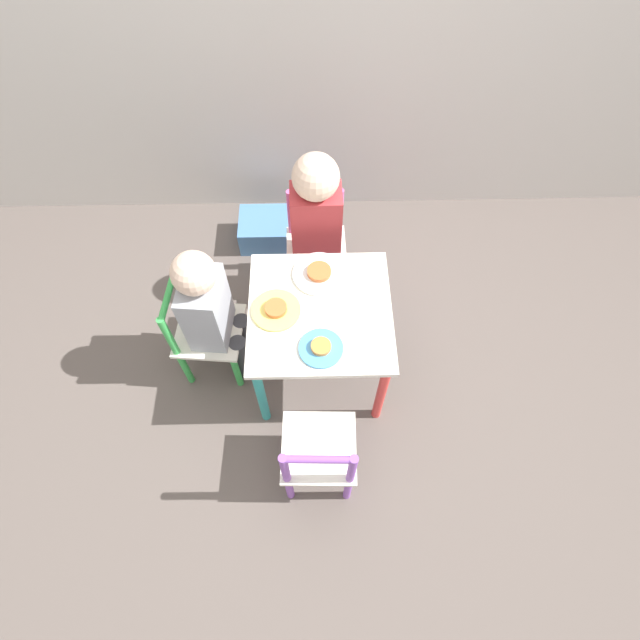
{
  "coord_description": "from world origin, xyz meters",
  "views": [
    {
      "loc": [
        -0.02,
        -0.96,
        1.97
      ],
      "look_at": [
        0.0,
        0.0,
        0.39
      ],
      "focal_mm": 28.0,
      "sensor_mm": 36.0,
      "label": 1
    }
  ],
  "objects_px": {
    "kids_table": "(320,321)",
    "chair_green": "(204,332)",
    "chair_pink": "(316,247)",
    "child_left": "(211,309)",
    "plate_left": "(276,310)",
    "chair_purple": "(319,455)",
    "plate_back": "(319,273)",
    "plate_front": "(321,348)",
    "storage_bin": "(267,230)",
    "child_back": "(316,221)"
  },
  "relations": [
    {
      "from": "plate_back",
      "to": "plate_left",
      "type": "height_order",
      "value": "same"
    },
    {
      "from": "chair_pink",
      "to": "plate_front",
      "type": "distance_m",
      "value": 0.66
    },
    {
      "from": "chair_green",
      "to": "plate_left",
      "type": "distance_m",
      "value": 0.38
    },
    {
      "from": "plate_back",
      "to": "chair_purple",
      "type": "bearing_deg",
      "value": -91.28
    },
    {
      "from": "kids_table",
      "to": "chair_green",
      "type": "height_order",
      "value": "chair_green"
    },
    {
      "from": "kids_table",
      "to": "plate_back",
      "type": "height_order",
      "value": "plate_back"
    },
    {
      "from": "chair_purple",
      "to": "plate_back",
      "type": "distance_m",
      "value": 0.66
    },
    {
      "from": "plate_back",
      "to": "plate_front",
      "type": "xyz_separation_m",
      "value": [
        -0.0,
        -0.32,
        0.0
      ]
    },
    {
      "from": "chair_green",
      "to": "storage_bin",
      "type": "height_order",
      "value": "chair_green"
    },
    {
      "from": "child_back",
      "to": "plate_back",
      "type": "bearing_deg",
      "value": -89.41
    },
    {
      "from": "child_back",
      "to": "storage_bin",
      "type": "xyz_separation_m",
      "value": [
        -0.24,
        0.32,
        -0.4
      ]
    },
    {
      "from": "chair_purple",
      "to": "plate_left",
      "type": "height_order",
      "value": "chair_purple"
    },
    {
      "from": "kids_table",
      "to": "storage_bin",
      "type": "relative_size",
      "value": 1.91
    },
    {
      "from": "kids_table",
      "to": "storage_bin",
      "type": "xyz_separation_m",
      "value": [
        -0.25,
        0.72,
        -0.31
      ]
    },
    {
      "from": "chair_pink",
      "to": "child_left",
      "type": "bearing_deg",
      "value": -133.56
    },
    {
      "from": "kids_table",
      "to": "storage_bin",
      "type": "distance_m",
      "value": 0.83
    },
    {
      "from": "kids_table",
      "to": "child_left",
      "type": "height_order",
      "value": "child_left"
    },
    {
      "from": "child_back",
      "to": "plate_back",
      "type": "xyz_separation_m",
      "value": [
        0.01,
        -0.25,
        -0.01
      ]
    },
    {
      "from": "chair_purple",
      "to": "chair_green",
      "type": "bearing_deg",
      "value": -46.71
    },
    {
      "from": "plate_front",
      "to": "storage_bin",
      "type": "relative_size",
      "value": 0.57
    },
    {
      "from": "storage_bin",
      "to": "chair_purple",
      "type": "bearing_deg",
      "value": -78.86
    },
    {
      "from": "kids_table",
      "to": "chair_green",
      "type": "distance_m",
      "value": 0.48
    },
    {
      "from": "chair_purple",
      "to": "plate_back",
      "type": "height_order",
      "value": "chair_purple"
    },
    {
      "from": "kids_table",
      "to": "plate_front",
      "type": "distance_m",
      "value": 0.18
    },
    {
      "from": "plate_left",
      "to": "kids_table",
      "type": "bearing_deg",
      "value": -0.0
    },
    {
      "from": "child_left",
      "to": "plate_front",
      "type": "distance_m",
      "value": 0.45
    },
    {
      "from": "kids_table",
      "to": "plate_front",
      "type": "bearing_deg",
      "value": -90.0
    },
    {
      "from": "chair_pink",
      "to": "plate_front",
      "type": "relative_size",
      "value": 3.27
    },
    {
      "from": "plate_back",
      "to": "plate_left",
      "type": "distance_m",
      "value": 0.22
    },
    {
      "from": "kids_table",
      "to": "plate_front",
      "type": "height_order",
      "value": "plate_front"
    },
    {
      "from": "chair_green",
      "to": "child_back",
      "type": "relative_size",
      "value": 0.64
    },
    {
      "from": "plate_back",
      "to": "storage_bin",
      "type": "relative_size",
      "value": 0.74
    },
    {
      "from": "child_back",
      "to": "plate_back",
      "type": "relative_size",
      "value": 3.92
    },
    {
      "from": "kids_table",
      "to": "child_left",
      "type": "distance_m",
      "value": 0.41
    },
    {
      "from": "child_left",
      "to": "plate_front",
      "type": "bearing_deg",
      "value": -110.62
    },
    {
      "from": "chair_green",
      "to": "chair_pink",
      "type": "bearing_deg",
      "value": -41.96
    },
    {
      "from": "chair_green",
      "to": "child_left",
      "type": "xyz_separation_m",
      "value": [
        0.06,
        -0.01,
        0.18
      ]
    },
    {
      "from": "chair_purple",
      "to": "chair_pink",
      "type": "bearing_deg",
      "value": -88.67
    },
    {
      "from": "chair_green",
      "to": "chair_purple",
      "type": "height_order",
      "value": "same"
    },
    {
      "from": "plate_left",
      "to": "chair_green",
      "type": "bearing_deg",
      "value": 172.24
    },
    {
      "from": "kids_table",
      "to": "plate_left",
      "type": "relative_size",
      "value": 2.92
    },
    {
      "from": "kids_table",
      "to": "chair_purple",
      "type": "distance_m",
      "value": 0.48
    },
    {
      "from": "storage_bin",
      "to": "chair_pink",
      "type": "bearing_deg",
      "value": -47.16
    },
    {
      "from": "plate_left",
      "to": "plate_back",
      "type": "bearing_deg",
      "value": 45.0
    },
    {
      "from": "child_back",
      "to": "child_left",
      "type": "height_order",
      "value": "child_back"
    },
    {
      "from": "kids_table",
      "to": "child_back",
      "type": "bearing_deg",
      "value": 90.94
    },
    {
      "from": "chair_pink",
      "to": "chair_purple",
      "type": "xyz_separation_m",
      "value": [
        -0.01,
        -0.93,
        0.0
      ]
    },
    {
      "from": "chair_pink",
      "to": "storage_bin",
      "type": "bearing_deg",
      "value": 131.9
    },
    {
      "from": "child_left",
      "to": "plate_back",
      "type": "bearing_deg",
      "value": -68.03
    },
    {
      "from": "child_left",
      "to": "plate_front",
      "type": "xyz_separation_m",
      "value": [
        0.4,
        -0.19,
        0.04
      ]
    }
  ]
}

